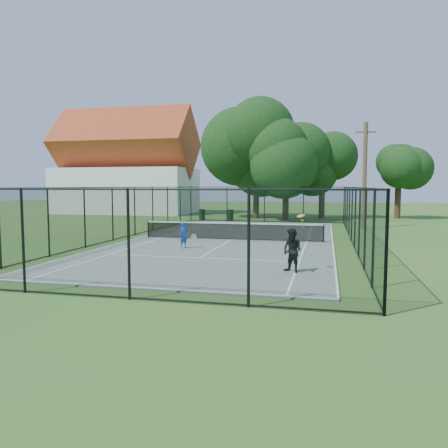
% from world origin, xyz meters
% --- Properties ---
extents(ground, '(120.00, 120.00, 0.00)m').
position_xyz_m(ground, '(0.00, 0.00, 0.00)').
color(ground, '#225C1F').
extents(tennis_court, '(11.00, 24.00, 0.06)m').
position_xyz_m(tennis_court, '(0.00, 0.00, 0.03)').
color(tennis_court, '#55645C').
rests_on(tennis_court, ground).
extents(tennis_net, '(10.08, 0.08, 0.95)m').
position_xyz_m(tennis_net, '(0.00, 0.00, 0.58)').
color(tennis_net, black).
rests_on(tennis_net, tennis_court).
extents(fence, '(13.10, 26.10, 3.00)m').
position_xyz_m(fence, '(0.00, 0.00, 1.50)').
color(fence, black).
rests_on(fence, ground).
extents(tree_near_left, '(7.57, 7.57, 9.88)m').
position_xyz_m(tree_near_left, '(-1.38, 17.20, 6.08)').
color(tree_near_left, '#332114').
rests_on(tree_near_left, ground).
extents(tree_near_mid, '(6.59, 6.59, 8.62)m').
position_xyz_m(tree_near_mid, '(1.53, 15.82, 5.31)').
color(tree_near_mid, '#332114').
rests_on(tree_near_mid, ground).
extents(tree_near_right, '(5.14, 5.14, 7.09)m').
position_xyz_m(tree_near_right, '(4.67, 18.53, 4.50)').
color(tree_near_right, '#332114').
rests_on(tree_near_right, ground).
extents(tree_far_right, '(5.00, 5.00, 6.62)m').
position_xyz_m(tree_far_right, '(11.64, 20.15, 4.10)').
color(tree_far_right, '#332114').
rests_on(tree_far_right, ground).
extents(building, '(15.30, 8.15, 11.87)m').
position_xyz_m(building, '(-17.00, 22.00, 4.93)').
color(building, silver).
rests_on(building, ground).
extents(trash_bin_left, '(0.58, 0.58, 0.96)m').
position_xyz_m(trash_bin_left, '(-5.82, 14.13, 0.49)').
color(trash_bin_left, black).
rests_on(trash_bin_left, ground).
extents(trash_bin_right, '(0.58, 0.58, 0.95)m').
position_xyz_m(trash_bin_right, '(-3.18, 14.04, 0.48)').
color(trash_bin_right, black).
rests_on(trash_bin_right, ground).
extents(utility_pole, '(1.40, 0.30, 7.52)m').
position_xyz_m(utility_pole, '(7.71, 9.00, 3.82)').
color(utility_pole, '#4C3823').
rests_on(utility_pole, ground).
extents(player_blue, '(0.83, 0.55, 1.27)m').
position_xyz_m(player_blue, '(-1.54, -3.78, 0.69)').
color(player_blue, '#1540B8').
rests_on(player_blue, tennis_court).
extents(player_black, '(0.94, 0.94, 2.02)m').
position_xyz_m(player_black, '(4.00, -8.54, 0.83)').
color(player_black, black).
rests_on(player_black, tennis_court).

